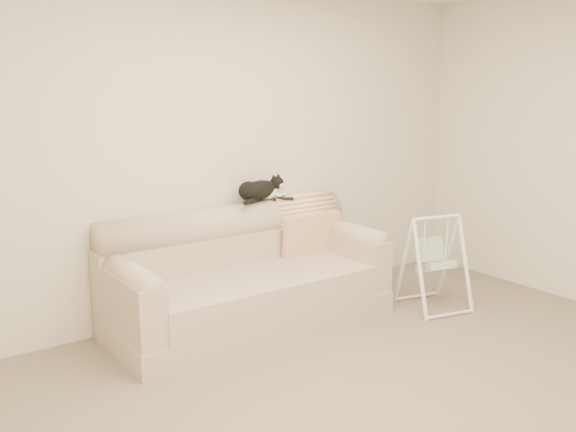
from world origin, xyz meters
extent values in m
plane|color=#776953|center=(0.00, 0.00, 0.00)|extent=(5.00, 5.00, 0.00)
cube|color=beige|center=(0.00, 2.00, 1.30)|extent=(5.00, 0.04, 2.60)
cube|color=#A1927F|center=(-0.09, 1.53, 0.09)|extent=(2.20, 0.90, 0.18)
cube|color=#A1927F|center=(-0.09, 1.42, 0.30)|extent=(1.80, 0.68, 0.24)
cube|color=#A1927F|center=(-0.09, 1.87, 0.43)|extent=(2.20, 0.22, 0.50)
cylinder|color=#A1927F|center=(-0.09, 1.87, 0.76)|extent=(2.16, 0.28, 0.28)
cube|color=#A1927F|center=(-1.08, 1.53, 0.39)|extent=(0.20, 0.88, 0.42)
cylinder|color=#A1927F|center=(-1.08, 1.53, 0.60)|extent=(0.18, 0.84, 0.18)
cube|color=#A1927F|center=(0.90, 1.53, 0.39)|extent=(0.20, 0.88, 0.42)
cylinder|color=#A1927F|center=(0.90, 1.53, 0.60)|extent=(0.18, 0.84, 0.18)
cube|color=black|center=(0.17, 1.87, 0.91)|extent=(0.19, 0.11, 0.02)
cube|color=gray|center=(0.17, 1.87, 0.92)|extent=(0.11, 0.07, 0.01)
cube|color=black|center=(0.42, 1.81, 0.91)|extent=(0.17, 0.11, 0.02)
ellipsoid|color=black|center=(0.22, 1.86, 1.00)|extent=(0.40, 0.26, 0.15)
ellipsoid|color=black|center=(0.09, 1.83, 1.00)|extent=(0.21, 0.19, 0.15)
ellipsoid|color=white|center=(0.32, 1.86, 0.96)|extent=(0.16, 0.13, 0.11)
ellipsoid|color=black|center=(0.40, 1.87, 1.04)|extent=(0.14, 0.14, 0.11)
ellipsoid|color=white|center=(0.42, 1.83, 1.02)|extent=(0.07, 0.06, 0.04)
sphere|color=#BF7272|center=(0.42, 1.81, 1.02)|extent=(0.01, 0.01, 0.01)
cone|color=black|center=(0.37, 1.87, 1.09)|extent=(0.06, 0.07, 0.05)
cone|color=black|center=(0.43, 1.89, 1.09)|extent=(0.04, 0.05, 0.05)
sphere|color=olive|center=(0.39, 1.83, 1.04)|extent=(0.02, 0.02, 0.02)
sphere|color=olive|center=(0.43, 1.84, 1.04)|extent=(0.02, 0.02, 0.02)
ellipsoid|color=white|center=(0.39, 1.84, 0.94)|extent=(0.09, 0.10, 0.03)
ellipsoid|color=white|center=(0.44, 1.85, 0.94)|extent=(0.09, 0.10, 0.03)
cylinder|color=black|center=(0.06, 1.76, 0.94)|extent=(0.18, 0.14, 0.03)
cylinder|color=#C56F43|center=(0.64, 1.87, 0.76)|extent=(0.56, 0.33, 0.33)
cube|color=#C56F43|center=(0.64, 1.70, 0.56)|extent=(0.56, 0.09, 0.42)
cylinder|color=white|center=(1.12, 0.90, 0.39)|extent=(0.09, 0.27, 0.78)
cylinder|color=white|center=(1.18, 1.13, 0.39)|extent=(0.09, 0.27, 0.78)
cylinder|color=white|center=(1.56, 0.80, 0.39)|extent=(0.09, 0.27, 0.78)
cylinder|color=white|center=(1.61, 1.04, 0.39)|extent=(0.09, 0.27, 0.78)
cylinder|color=white|center=(1.37, 0.97, 0.77)|extent=(0.44, 0.13, 0.03)
cylinder|color=white|center=(1.32, 0.73, 0.02)|extent=(0.44, 0.13, 0.03)
cylinder|color=white|center=(1.42, 1.20, 0.02)|extent=(0.44, 0.13, 0.03)
cube|color=white|center=(1.36, 0.94, 0.36)|extent=(0.30, 0.28, 0.15)
cube|color=white|center=(1.39, 1.04, 0.48)|extent=(0.28, 0.17, 0.21)
cylinder|color=white|center=(1.26, 0.99, 0.59)|extent=(0.01, 0.01, 0.37)
cylinder|color=white|center=(1.48, 0.94, 0.59)|extent=(0.01, 0.01, 0.37)
camera|label=1|loc=(-2.61, -2.50, 1.91)|focal=40.00mm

